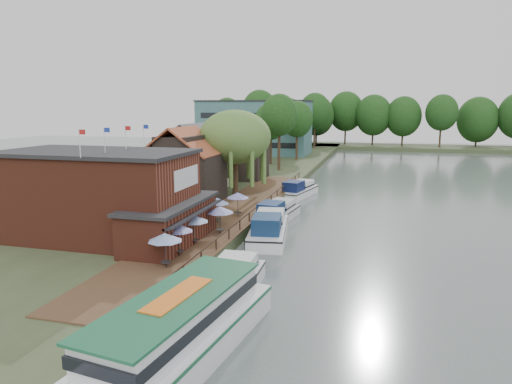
% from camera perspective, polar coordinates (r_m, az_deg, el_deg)
% --- Properties ---
extents(ground, '(260.00, 260.00, 0.00)m').
position_cam_1_polar(ground, '(35.57, 4.32, -8.67)').
color(ground, '#4C5856').
rests_on(ground, ground).
extents(land_bank, '(50.00, 140.00, 1.00)m').
position_cam_1_polar(land_bank, '(77.86, -12.72, 2.03)').
color(land_bank, '#384728').
rests_on(land_bank, ground).
extents(quay_deck, '(6.00, 50.00, 0.10)m').
position_cam_1_polar(quay_deck, '(46.53, -3.03, -2.68)').
color(quay_deck, '#47301E').
rests_on(quay_deck, land_bank).
extents(quay_rail, '(0.20, 49.00, 1.00)m').
position_cam_1_polar(quay_rail, '(46.15, 0.35, -2.20)').
color(quay_rail, black).
rests_on(quay_rail, land_bank).
extents(pub, '(20.00, 11.00, 7.30)m').
position_cam_1_polar(pub, '(38.51, -16.79, -0.44)').
color(pub, maroon).
rests_on(pub, land_bank).
extents(hotel_block, '(25.40, 12.40, 12.30)m').
position_cam_1_polar(hotel_block, '(106.90, -0.14, 8.12)').
color(hotel_block, '#38666B').
rests_on(hotel_block, land_bank).
extents(cottage_a, '(8.60, 7.60, 8.50)m').
position_cam_1_polar(cottage_a, '(51.98, -9.05, 3.31)').
color(cottage_a, black).
rests_on(cottage_a, land_bank).
extents(cottage_b, '(9.60, 8.60, 8.50)m').
position_cam_1_polar(cottage_b, '(62.27, -7.81, 4.52)').
color(cottage_b, beige).
rests_on(cottage_b, land_bank).
extents(cottage_c, '(7.60, 7.60, 8.50)m').
position_cam_1_polar(cottage_c, '(69.34, -1.84, 5.22)').
color(cottage_c, black).
rests_on(cottage_c, land_bank).
extents(willow, '(8.60, 8.60, 10.43)m').
position_cam_1_polar(willow, '(54.90, -2.63, 4.82)').
color(willow, '#476B2D').
rests_on(willow, land_bank).
extents(umbrella_0, '(2.33, 2.33, 2.38)m').
position_cam_1_polar(umbrella_0, '(31.27, -11.25, -7.16)').
color(umbrella_0, '#1B4896').
rests_on(umbrella_0, quay_deck).
extents(umbrella_1, '(2.08, 2.08, 2.38)m').
position_cam_1_polar(umbrella_1, '(33.46, -9.60, -5.92)').
color(umbrella_1, navy).
rests_on(umbrella_1, quay_deck).
extents(umbrella_2, '(2.33, 2.33, 2.38)m').
position_cam_1_polar(umbrella_2, '(35.98, -7.77, -4.69)').
color(umbrella_2, navy).
rests_on(umbrella_2, quay_deck).
extents(umbrella_3, '(2.35, 2.35, 2.38)m').
position_cam_1_polar(umbrella_3, '(38.77, -4.51, -3.52)').
color(umbrella_3, navy).
rests_on(umbrella_3, quay_deck).
extents(umbrella_4, '(2.27, 2.27, 2.38)m').
position_cam_1_polar(umbrella_4, '(42.35, -4.86, -2.31)').
color(umbrella_4, navy).
rests_on(umbrella_4, quay_deck).
extents(umbrella_5, '(2.22, 2.22, 2.38)m').
position_cam_1_polar(umbrella_5, '(44.89, -2.29, -1.54)').
color(umbrella_5, '#1B1A93').
rests_on(umbrella_5, quay_deck).
extents(cruiser_0, '(3.53, 10.14, 2.44)m').
position_cam_1_polar(cruiser_0, '(28.73, -3.55, -10.84)').
color(cruiser_0, white).
rests_on(cruiser_0, ground).
extents(cruiser_1, '(4.96, 10.94, 2.58)m').
position_cam_1_polar(cruiser_1, '(41.06, 1.60, -4.12)').
color(cruiser_1, white).
rests_on(cruiser_1, ground).
extents(cruiser_2, '(4.17, 9.80, 2.29)m').
position_cam_1_polar(cruiser_2, '(47.56, 2.63, -2.27)').
color(cruiser_2, silver).
rests_on(cruiser_2, ground).
extents(cruiser_3, '(4.97, 9.97, 2.30)m').
position_cam_1_polar(cruiser_3, '(60.73, 5.34, 0.51)').
color(cruiser_3, white).
rests_on(cruiser_3, ground).
extents(tour_boat, '(6.24, 15.44, 3.28)m').
position_cam_1_polar(tour_boat, '(21.90, -10.68, -16.97)').
color(tour_boat, silver).
rests_on(tour_boat, ground).
extents(swan, '(0.44, 0.44, 0.44)m').
position_cam_1_polar(swan, '(25.57, -9.84, -16.27)').
color(swan, white).
rests_on(swan, ground).
extents(bank_tree_0, '(6.18, 6.18, 12.96)m').
position_cam_1_polar(bank_tree_0, '(78.17, 2.92, 7.46)').
color(bank_tree_0, '#143811').
rests_on(bank_tree_0, land_bank).
extents(bank_tree_1, '(6.07, 6.07, 11.59)m').
position_cam_1_polar(bank_tree_1, '(86.60, 1.85, 7.31)').
color(bank_tree_1, '#143811').
rests_on(bank_tree_1, land_bank).
extents(bank_tree_2, '(6.42, 6.42, 12.00)m').
position_cam_1_polar(bank_tree_2, '(94.32, 5.14, 7.67)').
color(bank_tree_2, '#143811').
rests_on(bank_tree_2, land_bank).
extents(bank_tree_3, '(6.06, 6.06, 11.74)m').
position_cam_1_polar(bank_tree_3, '(114.48, 4.73, 8.11)').
color(bank_tree_3, '#143811').
rests_on(bank_tree_3, land_bank).
extents(bank_tree_4, '(8.24, 8.24, 14.44)m').
position_cam_1_polar(bank_tree_4, '(122.07, 7.34, 8.84)').
color(bank_tree_4, '#143811').
rests_on(bank_tree_4, land_bank).
extents(bank_tree_5, '(6.80, 6.80, 12.80)m').
position_cam_1_polar(bank_tree_5, '(127.93, 4.64, 8.60)').
color(bank_tree_5, '#143811').
rests_on(bank_tree_5, land_bank).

